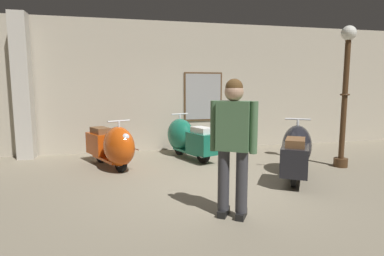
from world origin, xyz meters
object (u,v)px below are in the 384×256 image
object	(u,v)px
scooter_2	(296,151)
visitor_0	(233,139)
scooter_1	(187,138)
scooter_0	(113,146)
lamppost	(345,89)

from	to	relation	value
scooter_2	visitor_0	world-z (taller)	visitor_0
scooter_1	visitor_0	world-z (taller)	visitor_0
scooter_0	visitor_0	bearing A→B (deg)	2.66
scooter_1	visitor_0	bearing A→B (deg)	156.82
scooter_1	lamppost	bearing A→B (deg)	-138.79
scooter_0	visitor_0	size ratio (longest dim) A/B	0.97
scooter_2	visitor_0	xyz separation A→B (m)	(-1.81, -1.50, 0.54)
lamppost	scooter_1	bearing A→B (deg)	151.95
scooter_1	lamppost	size ratio (longest dim) A/B	0.61
scooter_2	lamppost	xyz separation A→B (m)	(1.30, 0.41, 1.13)
lamppost	visitor_0	bearing A→B (deg)	-148.44
scooter_0	scooter_1	world-z (taller)	scooter_1
lamppost	visitor_0	distance (m)	3.70
scooter_1	visitor_0	xyz separation A→B (m)	(-0.15, -3.49, 0.56)
scooter_2	lamppost	bearing A→B (deg)	-39.35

